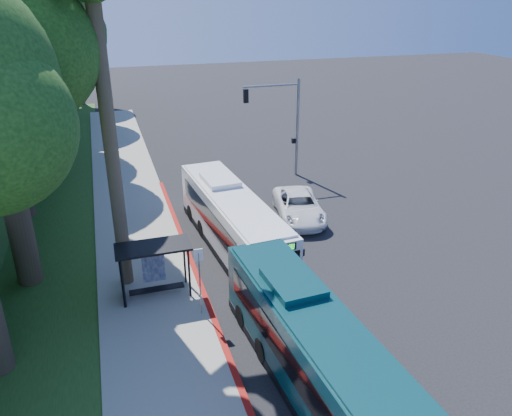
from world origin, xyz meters
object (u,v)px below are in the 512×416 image
object	(u,v)px
bus_shelter	(148,260)
white_bus	(232,219)
teal_bus	(314,349)
pickup	(299,206)

from	to	relation	value
bus_shelter	white_bus	bearing A→B (deg)	35.44
teal_bus	pickup	bearing A→B (deg)	66.20
white_bus	pickup	bearing A→B (deg)	22.16
teal_bus	white_bus	bearing A→B (deg)	86.22
bus_shelter	pickup	xyz separation A→B (m)	(9.40, 5.71, -1.05)
bus_shelter	pickup	distance (m)	11.05
white_bus	pickup	xyz separation A→B (m)	(4.75, 2.40, -0.88)
teal_bus	pickup	size ratio (longest dim) A/B	2.07
teal_bus	pickup	world-z (taller)	teal_bus
teal_bus	bus_shelter	bearing A→B (deg)	118.57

